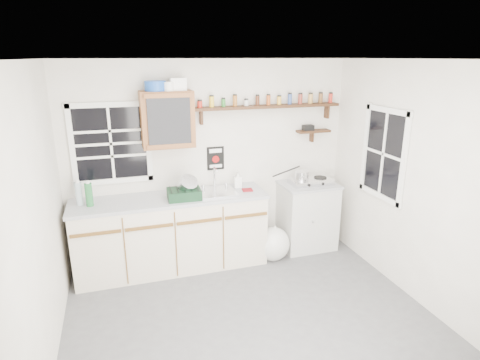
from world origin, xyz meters
name	(u,v)px	position (x,y,z in m)	size (l,w,h in m)	color
room	(253,202)	(0.00, 0.00, 1.25)	(3.64, 3.24, 2.54)	#4B4B4D
main_cabinet	(172,233)	(-0.58, 1.30, 0.46)	(2.31, 0.63, 0.92)	beige
right_cabinet	(307,215)	(1.25, 1.32, 0.46)	(0.73, 0.57, 0.91)	#BABAB3
sink	(214,192)	(-0.05, 1.30, 0.93)	(0.52, 0.44, 0.29)	silver
upper_cabinet	(167,119)	(-0.55, 1.44, 1.82)	(0.60, 0.32, 0.65)	brown
upper_cabinet_clutter	(164,85)	(-0.56, 1.44, 2.21)	(0.47, 0.24, 0.14)	#1B4DB0
spice_shelf	(269,105)	(0.73, 1.51, 1.94)	(1.91, 0.18, 0.35)	black
secondary_shelf	(312,131)	(1.36, 1.52, 1.58)	(0.45, 0.16, 0.24)	black
warning_sign	(216,158)	(0.05, 1.59, 1.28)	(0.22, 0.02, 0.30)	black
window_back	(111,144)	(-1.20, 1.59, 1.55)	(0.93, 0.03, 0.98)	black
window_right	(384,154)	(1.79, 0.55, 1.45)	(0.03, 0.78, 1.08)	black
water_bottles	(84,194)	(-1.53, 1.31, 1.06)	(0.19, 0.15, 0.30)	#A6BBC3
dish_rack	(185,191)	(-0.42, 1.20, 1.01)	(0.39, 0.30, 0.29)	black
soap_bottle	(238,179)	(0.30, 1.43, 1.02)	(0.09, 0.10, 0.21)	silver
rag	(247,190)	(0.37, 1.26, 0.93)	(0.12, 0.11, 0.02)	maroon
hotplate	(311,181)	(1.27, 1.31, 0.95)	(0.56, 0.31, 0.08)	silver
saucepan	(301,175)	(1.12, 1.31, 1.04)	(0.43, 0.28, 0.19)	silver
trash_bag	(273,244)	(0.68, 1.12, 0.21)	(0.42, 0.38, 0.49)	silver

